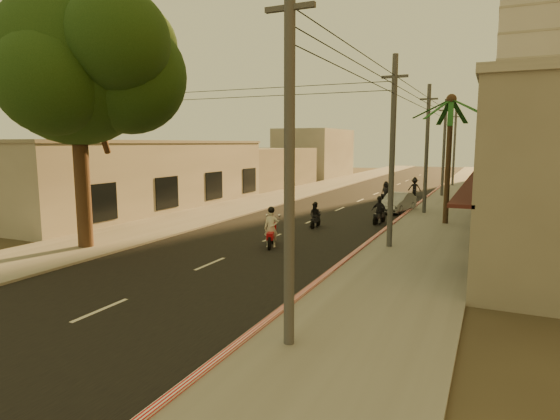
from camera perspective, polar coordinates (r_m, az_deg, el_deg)
The scene contains 20 objects.
ground at distance 18.26m, azimuth -11.98°, elevation -7.94°, with size 160.00×160.00×0.00m, color #383023.
road at distance 35.98m, azimuth 7.30°, elevation 0.11°, with size 10.00×140.00×0.02m, color black.
sidewalk_right at distance 34.53m, azimuth 19.27°, elevation -0.54°, with size 5.00×140.00×0.12m, color slate.
sidewalk_left at distance 38.84m, azimuth -3.31°, elevation 0.83°, with size 5.00×140.00×0.12m, color slate.
curb_stripe at distance 29.95m, azimuth 13.78°, elevation -1.51°, with size 0.20×60.00×0.20m, color red.
shophouse_row at distance 32.24m, azimuth 30.74°, elevation 4.61°, with size 8.80×34.20×7.30m.
left_building at distance 37.33m, azimuth -16.60°, elevation 4.13°, with size 8.20×24.20×5.20m.
distant_tower at distance 70.82m, azimuth 29.82°, elevation 14.41°, with size 12.10×12.10×28.00m.
broadleaf_tree at distance 23.84m, azimuth -22.76°, elevation 15.91°, with size 9.60×8.70×12.10m.
palm_tree at distance 30.22m, azimuth 20.13°, elevation 11.74°, with size 5.00×5.00×8.20m.
utility_poles at distance 34.35m, azimuth 17.59°, elevation 10.34°, with size 1.20×48.26×9.00m.
filler_right at distance 59.17m, azimuth 28.06°, elevation 5.27°, with size 8.00×14.00×6.00m, color #A39E93.
filler_left_near at distance 54.02m, azimuth -2.48°, elevation 5.18°, with size 8.00×14.00×4.40m, color #A39E93.
filler_left_far at distance 70.47m, azimuth 4.24°, elevation 6.92°, with size 8.00×14.00×7.00m, color #A39E93.
scooter_red at distance 22.61m, azimuth -1.07°, elevation -2.34°, with size 1.04×1.96×2.00m.
scooter_mid_a at distance 27.87m, azimuth 4.34°, elevation -0.73°, with size 0.76×1.61×1.58m.
scooter_mid_b at distance 29.67m, azimuth 11.99°, elevation -0.17°, with size 1.12×1.79×1.77m.
scooter_far_a at distance 41.27m, azimuth 12.77°, elevation 2.12°, with size 1.14×1.74×1.77m.
scooter_far_b at distance 45.53m, azimuth 16.08°, elevation 2.61°, with size 1.28×1.90×1.87m.
parked_car at distance 35.17m, azimuth 14.12°, elevation 0.90°, with size 2.15×4.48×1.42m, color gray.
Camera 1 is at (10.56, -14.04, 5.01)m, focal length 30.00 mm.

